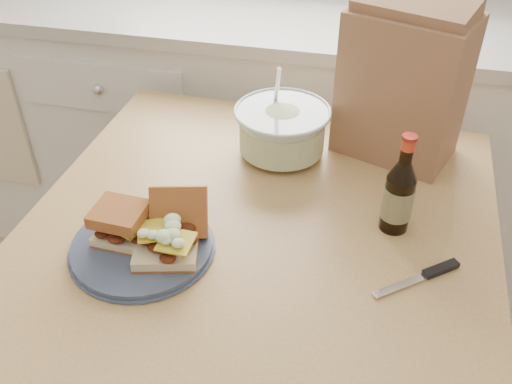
% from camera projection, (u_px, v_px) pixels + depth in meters
% --- Properties ---
extents(cabinet_run, '(2.50, 0.64, 0.94)m').
position_uv_depth(cabinet_run, '(275.00, 133.00, 2.09)').
color(cabinet_run, silver).
rests_on(cabinet_run, ground).
extents(dining_table, '(0.99, 0.99, 0.80)m').
position_uv_depth(dining_table, '(259.00, 263.00, 1.26)').
color(dining_table, tan).
rests_on(dining_table, ground).
extents(plate, '(0.28, 0.28, 0.02)m').
position_uv_depth(plate, '(142.00, 247.00, 1.11)').
color(plate, '#3D4862').
rests_on(plate, dining_table).
extents(sandwich_left, '(0.10, 0.09, 0.07)m').
position_uv_depth(sandwich_left, '(121.00, 223.00, 1.10)').
color(sandwich_left, beige).
rests_on(sandwich_left, plate).
extents(sandwich_right, '(0.14, 0.19, 0.10)m').
position_uv_depth(sandwich_right, '(170.00, 232.00, 1.08)').
color(sandwich_right, beige).
rests_on(sandwich_right, plate).
extents(coleslaw_bowl, '(0.23, 0.23, 0.23)m').
position_uv_depth(coleslaw_bowl, '(282.00, 132.00, 1.35)').
color(coleslaw_bowl, silver).
rests_on(coleslaw_bowl, dining_table).
extents(beer_bottle, '(0.06, 0.06, 0.22)m').
position_uv_depth(beer_bottle, '(399.00, 195.00, 1.12)').
color(beer_bottle, black).
rests_on(beer_bottle, dining_table).
extents(knife, '(0.16, 0.13, 0.01)m').
position_uv_depth(knife, '(431.00, 273.00, 1.06)').
color(knife, silver).
rests_on(knife, dining_table).
extents(paper_bag, '(0.31, 0.25, 0.34)m').
position_uv_depth(paper_bag, '(403.00, 86.00, 1.29)').
color(paper_bag, '#8F6345').
rests_on(paper_bag, dining_table).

